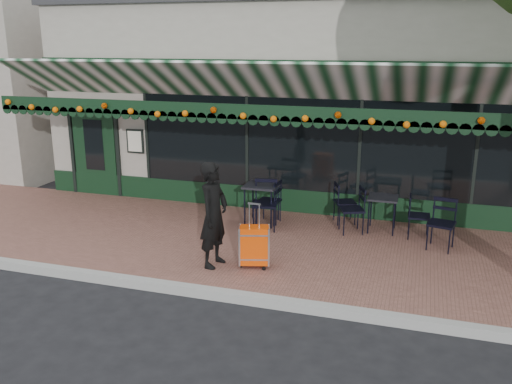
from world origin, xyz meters
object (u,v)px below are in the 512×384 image
(woman, at_px, (214,215))
(chair_a_right, at_px, (419,217))
(chair_b_right, at_px, (345,203))
(chair_b_front, at_px, (265,205))
(suitcase, at_px, (254,246))
(chair_a_left, at_px, (352,210))
(cafe_table_a, at_px, (383,200))
(chair_a_front, at_px, (441,224))
(chair_b_left, at_px, (269,202))
(cafe_table_b, at_px, (262,188))

(woman, height_order, chair_a_right, woman)
(chair_b_right, relative_size, chair_b_front, 0.86)
(suitcase, bearing_deg, chair_a_left, 43.08)
(chair_a_left, relative_size, chair_b_front, 0.92)
(cafe_table_a, relative_size, chair_b_front, 0.71)
(cafe_table_a, xyz_separation_m, chair_b_front, (-2.20, -0.55, -0.13))
(chair_a_left, bearing_deg, chair_a_right, 71.54)
(woman, relative_size, chair_b_right, 2.05)
(woman, bearing_deg, cafe_table_a, -36.97)
(chair_a_front, distance_m, chair_b_front, 3.27)
(cafe_table_a, bearing_deg, chair_b_front, -165.99)
(cafe_table_a, relative_size, chair_a_right, 0.83)
(cafe_table_a, height_order, chair_b_left, chair_b_left)
(chair_b_right, xyz_separation_m, chair_b_front, (-1.44, -0.83, 0.07))
(suitcase, bearing_deg, chair_a_front, 14.84)
(woman, bearing_deg, cafe_table_b, 4.56)
(chair_a_right, height_order, chair_b_right, chair_b_right)
(woman, distance_m, cafe_table_b, 2.29)
(cafe_table_a, xyz_separation_m, chair_a_left, (-0.56, -0.25, -0.17))
(suitcase, relative_size, chair_b_left, 1.20)
(chair_a_front, bearing_deg, cafe_table_a, 160.60)
(chair_b_right, bearing_deg, chair_b_front, 97.49)
(chair_a_left, height_order, chair_b_front, chair_b_front)
(chair_b_front, bearing_deg, cafe_table_a, 3.36)
(chair_a_right, bearing_deg, suitcase, 129.45)
(cafe_table_b, xyz_separation_m, chair_a_left, (1.80, -0.02, -0.28))
(woman, xyz_separation_m, chair_b_left, (0.26, 2.33, -0.42))
(cafe_table_b, distance_m, chair_a_left, 1.82)
(cafe_table_a, height_order, chair_b_front, chair_b_front)
(suitcase, distance_m, chair_b_right, 2.88)
(suitcase, relative_size, cafe_table_b, 1.33)
(chair_a_right, bearing_deg, woman, 124.61)
(chair_a_front, distance_m, chair_b_left, 3.33)
(cafe_table_b, distance_m, chair_a_front, 3.47)
(cafe_table_b, bearing_deg, suitcase, -76.49)
(woman, bearing_deg, suitcase, -71.46)
(woman, bearing_deg, chair_b_front, -0.58)
(chair_b_left, bearing_deg, chair_b_front, 10.18)
(suitcase, height_order, chair_b_left, suitcase)
(chair_a_right, bearing_deg, chair_b_front, 95.60)
(woman, distance_m, chair_b_front, 2.02)
(cafe_table_b, bearing_deg, chair_b_right, 17.92)
(cafe_table_b, bearing_deg, chair_a_right, 1.02)
(chair_a_left, bearing_deg, woman, -62.48)
(woman, height_order, suitcase, woman)
(cafe_table_b, xyz_separation_m, chair_a_right, (3.04, 0.05, -0.31))
(chair_b_front, bearing_deg, chair_a_left, -0.47)
(cafe_table_b, distance_m, chair_a_right, 3.06)
(woman, distance_m, cafe_table_a, 3.54)
(chair_a_front, bearing_deg, cafe_table_b, -174.89)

